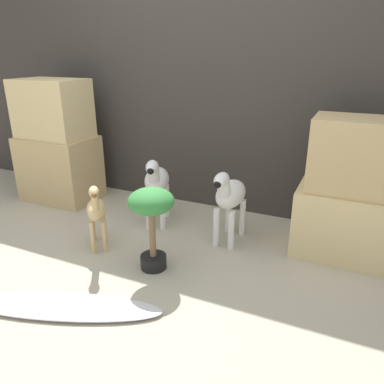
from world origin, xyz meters
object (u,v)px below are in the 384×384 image
(zebra_right, at_px, (229,196))
(zebra_left, at_px, (156,182))
(potted_palm_front, at_px, (151,212))
(surfboard, at_px, (61,306))
(giraffe_figurine, at_px, (96,211))

(zebra_right, bearing_deg, zebra_left, 175.31)
(potted_palm_front, bearing_deg, zebra_left, 117.10)
(surfboard, bearing_deg, giraffe_figurine, 110.26)
(potted_palm_front, bearing_deg, zebra_right, 59.41)
(potted_palm_front, height_order, surfboard, potted_palm_front)
(giraffe_figurine, bearing_deg, potted_palm_front, -8.19)
(giraffe_figurine, distance_m, surfboard, 0.78)
(zebra_right, bearing_deg, giraffe_figurine, -149.70)
(zebra_left, relative_size, giraffe_figurine, 1.12)
(zebra_left, bearing_deg, zebra_right, -4.69)
(zebra_right, xyz_separation_m, potted_palm_front, (-0.34, -0.57, 0.04))
(giraffe_figurine, relative_size, surfboard, 0.46)
(zebra_right, distance_m, surfboard, 1.37)
(surfboard, bearing_deg, zebra_left, 92.69)
(potted_palm_front, bearing_deg, giraffe_figurine, 171.81)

